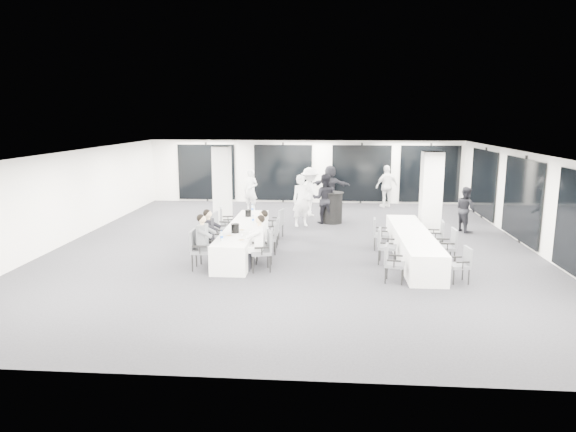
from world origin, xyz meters
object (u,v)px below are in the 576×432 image
object	(u,v)px
chair_side_left_near	(391,261)
standing_guest_h	(466,206)
banquet_table_side	(413,246)
chair_side_left_mid	(384,244)
chair_main_left_near	(199,247)
standing_guest_a	(302,197)
chair_side_left_far	(379,232)
standing_guest_d	(387,183)
cocktail_table	(332,207)
chair_main_left_second	(205,242)
standing_guest_c	(310,189)
ice_bucket_far	(248,213)
chair_main_right_near	(264,248)
chair_main_right_far	(277,222)
standing_guest_e	(428,194)
chair_main_right_second	(267,244)
chair_side_right_near	(462,262)
chair_side_right_mid	(448,244)
chair_main_right_mid	(271,236)
ice_bucket_near	(235,228)
chair_side_right_far	(437,234)
chair_main_left_mid	(212,235)
chair_main_left_fourth	(219,226)
standing_guest_f	(330,183)
standing_guest_g	(251,188)
banquet_table_main	(243,238)
chair_main_right_fourth	(274,231)
chair_main_left_far	(226,221)

from	to	relation	value
chair_side_left_near	standing_guest_h	size ratio (longest dim) A/B	0.52
banquet_table_side	chair_side_left_mid	size ratio (longest dim) A/B	5.29
chair_main_left_near	standing_guest_a	world-z (taller)	standing_guest_a
chair_side_left_far	standing_guest_d	size ratio (longest dim) A/B	0.45
cocktail_table	chair_main_left_second	distance (m)	6.42
standing_guest_c	standing_guest_d	distance (m)	3.91
cocktail_table	ice_bucket_far	world-z (taller)	cocktail_table
chair_main_right_near	chair_main_right_far	bearing A→B (deg)	-14.01
standing_guest_e	chair_main_right_second	bearing A→B (deg)	113.07
ice_bucket_far	chair_side_right_near	bearing A→B (deg)	-34.05
chair_side_left_mid	chair_side_right_mid	world-z (taller)	chair_side_right_mid
chair_main_right_far	standing_guest_c	bearing A→B (deg)	-0.06
cocktail_table	chair_side_right_mid	xyz separation A→B (m)	(3.00, -5.18, -0.02)
cocktail_table	chair_main_right_mid	world-z (taller)	cocktail_table
ice_bucket_near	chair_main_right_far	bearing A→B (deg)	71.00
chair_side_right_near	chair_side_right_far	distance (m)	2.82
chair_side_right_far	standing_guest_h	bearing A→B (deg)	-23.07
chair_main_left_mid	chair_main_left_fourth	size ratio (longest dim) A/B	0.94
banquet_table_side	standing_guest_f	size ratio (longest dim) A/B	2.46
chair_side_left_mid	ice_bucket_far	distance (m)	4.66
chair_main_right_mid	ice_bucket_near	xyz separation A→B (m)	(-0.89, -0.70, 0.37)
standing_guest_g	standing_guest_h	world-z (taller)	standing_guest_g
chair_side_right_far	standing_guest_a	xyz separation A→B (m)	(-4.09, 3.22, 0.52)
chair_main_left_fourth	standing_guest_h	bearing A→B (deg)	115.53
banquet_table_main	standing_guest_h	size ratio (longest dim) A/B	2.87
chair_side_left_far	ice_bucket_near	xyz separation A→B (m)	(-4.01, -1.42, 0.35)
chair_side_left_far	chair_side_right_near	bearing A→B (deg)	33.46
standing_guest_g	chair_main_left_mid	bearing A→B (deg)	-66.30
chair_side_left_far	standing_guest_f	world-z (taller)	standing_guest_f
cocktail_table	standing_guest_e	world-z (taller)	standing_guest_e
chair_main_left_second	banquet_table_main	bearing A→B (deg)	131.01
chair_side_right_far	standing_guest_f	bearing A→B (deg)	28.07
chair_main_right_far	ice_bucket_far	distance (m)	1.00
banquet_table_main	standing_guest_a	distance (m)	3.95
standing_guest_c	chair_main_left_second	bearing A→B (deg)	118.38
standing_guest_c	chair_main_right_mid	bearing A→B (deg)	130.20
standing_guest_a	standing_guest_d	size ratio (longest dim) A/B	1.02
standing_guest_h	chair_side_left_near	bearing A→B (deg)	128.45
standing_guest_e	ice_bucket_far	world-z (taller)	standing_guest_e
chair_side_left_near	chair_main_left_fourth	bearing A→B (deg)	-111.29
chair_main_right_far	standing_guest_d	distance (m)	7.37
banquet_table_side	standing_guest_f	bearing A→B (deg)	105.26
chair_main_right_fourth	ice_bucket_near	size ratio (longest dim) A/B	3.48
banquet_table_main	chair_main_left_far	xyz separation A→B (m)	(-0.83, 1.60, 0.19)
chair_main_right_second	standing_guest_g	world-z (taller)	standing_guest_g
chair_main_left_far	chair_side_right_mid	distance (m)	6.94
chair_main_left_fourth	chair_side_left_mid	world-z (taller)	chair_main_left_fourth
banquet_table_main	ice_bucket_far	world-z (taller)	ice_bucket_far
chair_main_left_fourth	chair_main_right_near	distance (m)	3.02
chair_main_right_near	standing_guest_d	distance (m)	10.48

